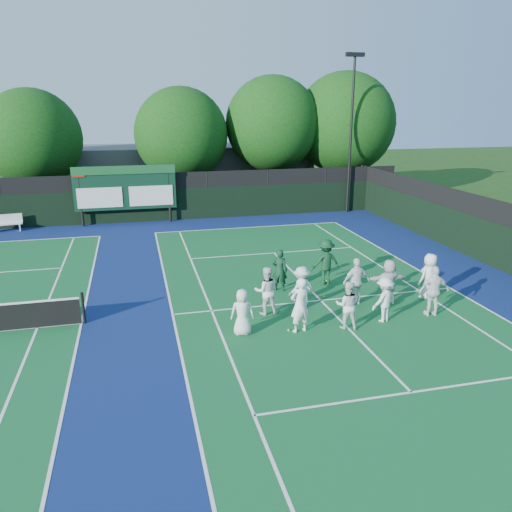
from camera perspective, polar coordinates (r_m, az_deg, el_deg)
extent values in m
plane|color=#18390F|center=(17.99, 8.55, -6.23)|extent=(120.00, 120.00, 0.00)
cube|color=navy|center=(17.70, -11.17, -6.76)|extent=(34.00, 32.00, 0.01)
cube|color=#125929|center=(18.84, 7.41, -5.06)|extent=(10.97, 23.77, 0.00)
cube|color=white|center=(29.70, -0.81, 3.29)|extent=(10.97, 0.08, 0.00)
cube|color=white|center=(17.72, -9.50, -6.61)|extent=(0.08, 23.77, 0.00)
cube|color=white|center=(21.36, 21.30, -3.42)|extent=(0.08, 23.77, 0.00)
cube|color=white|center=(17.85, -5.10, -6.25)|extent=(0.08, 23.77, 0.00)
cube|color=white|center=(20.62, 18.17, -3.81)|extent=(0.08, 23.77, 0.00)
cube|color=white|center=(13.71, 17.32, -14.65)|extent=(8.23, 0.08, 0.00)
cube|color=white|center=(24.57, 2.08, 0.36)|extent=(8.23, 0.08, 0.00)
cube|color=white|center=(18.84, 7.41, -5.04)|extent=(0.08, 12.80, 0.00)
cube|color=white|center=(17.81, -19.34, -7.26)|extent=(0.08, 23.77, 0.00)
cube|color=white|center=(18.01, -23.70, -7.48)|extent=(0.08, 23.77, 0.00)
cube|color=black|center=(31.82, -12.75, 5.62)|extent=(34.00, 0.08, 2.00)
cube|color=black|center=(31.57, -12.93, 8.28)|extent=(34.00, 0.05, 1.00)
cylinder|color=black|center=(31.44, -19.42, 6.33)|extent=(0.16, 0.16, 3.50)
cylinder|color=black|center=(31.36, -9.88, 7.01)|extent=(0.16, 0.16, 3.50)
cube|color=black|center=(31.22, -14.72, 7.51)|extent=(6.00, 0.15, 2.60)
cube|color=#154C23|center=(30.97, -14.88, 9.48)|extent=(6.00, 0.05, 0.50)
cube|color=silver|center=(31.26, -17.41, 6.37)|extent=(2.60, 0.04, 1.20)
cube|color=silver|center=(31.21, -11.89, 6.76)|extent=(2.60, 0.04, 1.20)
cube|color=#9A1C0C|center=(31.13, -19.70, 8.92)|extent=(0.70, 0.04, 0.50)
cube|color=#57575C|center=(39.82, -7.34, 9.56)|extent=(18.00, 6.00, 4.00)
cylinder|color=black|center=(34.02, 10.77, 13.25)|extent=(0.16, 0.16, 10.00)
cube|color=black|center=(34.09, 11.27, 21.66)|extent=(1.20, 0.30, 0.25)
cylinder|color=black|center=(17.59, -19.13, -5.64)|extent=(0.10, 0.10, 1.10)
cube|color=silver|center=(32.06, -26.51, 3.29)|extent=(1.60, 0.66, 0.06)
cube|color=silver|center=(32.15, -26.52, 3.85)|extent=(1.54, 0.31, 0.52)
cube|color=silver|center=(31.98, -25.37, 2.98)|extent=(0.12, 0.37, 0.41)
cylinder|color=black|center=(35.72, -23.50, 6.39)|extent=(0.44, 0.44, 2.68)
sphere|color=#0C350C|center=(35.32, -24.21, 12.20)|extent=(6.14, 6.14, 6.14)
sphere|color=#0C350C|center=(35.56, -23.04, 11.35)|extent=(4.30, 4.30, 4.30)
cylinder|color=black|center=(35.36, -8.27, 7.56)|extent=(0.44, 0.44, 2.73)
sphere|color=#0C350C|center=(34.96, -8.53, 13.58)|extent=(6.27, 6.27, 6.27)
sphere|color=#0C350C|center=(35.36, -7.55, 12.63)|extent=(4.39, 4.39, 4.39)
cylinder|color=black|center=(36.48, 1.83, 8.43)|extent=(0.44, 0.44, 3.25)
sphere|color=#0C350C|center=(36.10, 1.89, 14.86)|extent=(6.58, 6.58, 6.58)
sphere|color=#0C350C|center=(36.59, 2.68, 13.85)|extent=(4.60, 4.60, 4.60)
cylinder|color=black|center=(38.31, 9.75, 8.40)|extent=(0.44, 0.44, 2.97)
sphere|color=#0C350C|center=(37.93, 10.08, 14.70)|extent=(7.28, 7.28, 7.28)
sphere|color=#0C350C|center=(38.48, 10.68, 13.61)|extent=(5.09, 5.09, 5.09)
sphere|color=yellow|center=(16.32, 3.75, -8.45)|extent=(0.07, 0.07, 0.07)
sphere|color=yellow|center=(19.17, 7.74, -4.61)|extent=(0.07, 0.07, 0.07)
sphere|color=yellow|center=(19.35, 19.08, -5.21)|extent=(0.07, 0.07, 0.07)
sphere|color=yellow|center=(19.01, 1.24, -4.63)|extent=(0.07, 0.07, 0.07)
sphere|color=yellow|center=(20.85, 8.10, -2.81)|extent=(0.07, 0.07, 0.07)
imported|color=silver|center=(15.79, -1.58, -6.43)|extent=(0.81, 0.60, 1.52)
imported|color=white|center=(15.97, 5.04, -5.62)|extent=(0.74, 0.57, 1.83)
imported|color=silver|center=(16.49, 10.41, -5.53)|extent=(0.95, 0.85, 1.60)
imported|color=silver|center=(17.25, 14.47, -4.83)|extent=(1.15, 0.90, 1.56)
imported|color=white|center=(18.18, 19.65, -3.79)|extent=(1.10, 0.57, 1.79)
imported|color=silver|center=(17.26, 1.17, -3.99)|extent=(0.89, 0.72, 1.72)
imported|color=silver|center=(17.82, 5.23, -3.64)|extent=(1.12, 0.82, 1.56)
imported|color=white|center=(18.45, 11.39, -2.86)|extent=(1.05, 0.49, 1.76)
imported|color=silver|center=(18.94, 14.90, -2.76)|extent=(1.55, 0.55, 1.65)
imported|color=white|center=(19.72, 19.19, -2.20)|extent=(0.97, 0.76, 1.75)
imported|color=#0E331E|center=(19.43, 2.71, -1.63)|extent=(0.72, 0.62, 1.68)
imported|color=#0F371D|center=(20.29, 7.96, -0.68)|extent=(1.24, 0.75, 1.87)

